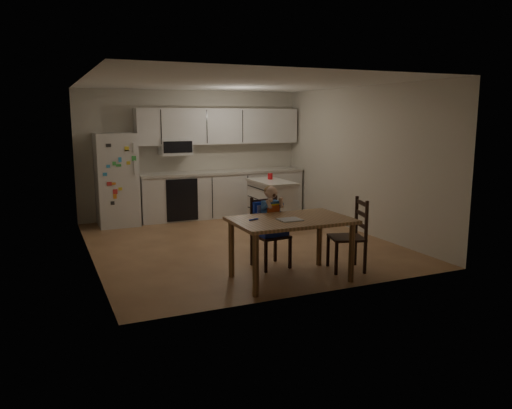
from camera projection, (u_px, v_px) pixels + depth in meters
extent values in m
cube|color=brown|center=(239.00, 243.00, 7.98)|extent=(4.50, 5.00, 0.01)
cube|color=beige|center=(192.00, 154.00, 10.01)|extent=(4.50, 0.02, 2.50)
cube|color=beige|center=(87.00, 171.00, 6.87)|extent=(0.02, 5.00, 2.50)
cube|color=beige|center=(358.00, 160.00, 8.65)|extent=(0.02, 5.00, 2.50)
cube|color=white|center=(238.00, 83.00, 7.54)|extent=(4.50, 5.00, 0.01)
cube|color=silver|center=(117.00, 180.00, 9.15)|extent=(0.72, 0.70, 1.70)
cube|color=silver|center=(222.00, 195.00, 10.10)|extent=(3.34, 0.60, 0.86)
cube|color=beige|center=(222.00, 172.00, 10.01)|extent=(3.37, 0.62, 0.05)
cube|color=black|center=(182.00, 200.00, 9.45)|extent=(0.60, 0.02, 0.80)
cube|color=silver|center=(219.00, 126.00, 9.97)|extent=(3.34, 0.34, 0.70)
cube|color=silver|center=(175.00, 147.00, 9.65)|extent=(0.60, 0.38, 0.33)
cube|color=silver|center=(271.00, 204.00, 9.30)|extent=(0.53, 1.06, 0.78)
cube|color=beige|center=(272.00, 182.00, 9.23)|extent=(0.58, 1.12, 0.04)
cylinder|color=red|center=(270.00, 176.00, 9.41)|extent=(0.09, 0.09, 0.11)
cube|color=brown|center=(291.00, 220.00, 6.07)|extent=(1.44, 0.92, 0.04)
cylinder|color=brown|center=(256.00, 265.00, 5.55)|extent=(0.07, 0.07, 0.73)
cylinder|color=brown|center=(231.00, 249.00, 6.23)|extent=(0.07, 0.07, 0.73)
cylinder|color=brown|center=(352.00, 253.00, 6.05)|extent=(0.07, 0.07, 0.73)
cylinder|color=brown|center=(319.00, 239.00, 6.73)|extent=(0.07, 0.07, 0.73)
cube|color=#AEAEB3|center=(290.00, 220.00, 5.99)|extent=(0.27, 0.23, 0.01)
cylinder|color=blue|center=(253.00, 219.00, 5.98)|extent=(0.12, 0.06, 0.02)
cube|color=black|center=(271.00, 236.00, 6.64)|extent=(0.45, 0.45, 0.03)
cube|color=black|center=(266.00, 257.00, 6.43)|extent=(0.04, 0.04, 0.41)
cube|color=black|center=(252.00, 250.00, 6.75)|extent=(0.04, 0.04, 0.41)
cube|color=black|center=(290.00, 253.00, 6.61)|extent=(0.04, 0.04, 0.41)
cube|color=black|center=(275.00, 247.00, 6.93)|extent=(0.04, 0.04, 0.41)
cube|color=black|center=(264.00, 214.00, 6.76)|extent=(0.41, 0.08, 0.49)
cube|color=blue|center=(271.00, 231.00, 6.63)|extent=(0.41, 0.37, 0.10)
cube|color=blue|center=(266.00, 213.00, 6.71)|extent=(0.38, 0.10, 0.33)
cube|color=#5168DB|center=(272.00, 227.00, 6.61)|extent=(0.31, 0.28, 0.02)
cube|color=#3161A3|center=(271.00, 210.00, 6.59)|extent=(0.23, 0.16, 0.26)
cube|color=red|center=(273.00, 212.00, 6.54)|extent=(0.19, 0.03, 0.20)
sphere|color=beige|center=(271.00, 192.00, 6.54)|extent=(0.18, 0.18, 0.17)
ellipsoid|color=olive|center=(271.00, 191.00, 6.54)|extent=(0.18, 0.17, 0.14)
cube|color=black|center=(347.00, 238.00, 6.51)|extent=(0.52, 0.52, 0.03)
cube|color=black|center=(328.00, 251.00, 6.71)|extent=(0.04, 0.04, 0.42)
cube|color=black|center=(355.00, 250.00, 6.76)|extent=(0.04, 0.04, 0.42)
cube|color=black|center=(336.00, 259.00, 6.34)|extent=(0.04, 0.04, 0.42)
cube|color=black|center=(365.00, 258.00, 6.39)|extent=(0.04, 0.04, 0.42)
cube|color=black|center=(361.00, 217.00, 6.49)|extent=(0.15, 0.41, 0.50)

